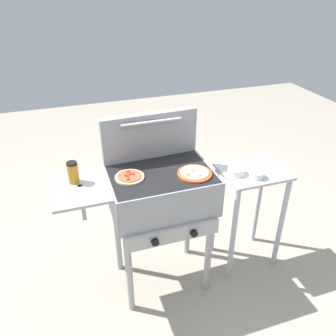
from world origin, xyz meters
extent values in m
plane|color=gray|center=(0.00, 0.00, 0.00)|extent=(8.00, 8.00, 0.00)
cube|color=gray|center=(0.00, 0.00, 0.78)|extent=(0.64, 0.48, 0.24)
cube|color=black|center=(0.00, 0.00, 0.90)|extent=(0.61, 0.46, 0.01)
cube|color=#A2A2A2|center=(-0.48, 0.00, 0.89)|extent=(0.32, 0.41, 0.02)
cube|color=#A2A2A2|center=(-0.48, 0.00, 0.78)|extent=(0.02, 0.02, 0.24)
cube|color=#A2A2A2|center=(0.00, -0.25, 0.61)|extent=(0.58, 0.02, 0.10)
cylinder|color=black|center=(-0.12, -0.28, 0.61)|extent=(0.04, 0.02, 0.04)
cylinder|color=black|center=(0.12, -0.28, 0.61)|extent=(0.04, 0.02, 0.04)
cylinder|color=#A2A2A2|center=(-0.27, -0.19, 0.33)|extent=(0.04, 0.04, 0.66)
cylinder|color=#A2A2A2|center=(0.27, -0.19, 0.33)|extent=(0.04, 0.04, 0.66)
cylinder|color=#A2A2A2|center=(-0.27, 0.19, 0.33)|extent=(0.04, 0.04, 0.66)
cylinder|color=#A2A2A2|center=(0.27, 0.19, 0.33)|extent=(0.04, 0.04, 0.66)
cube|color=gray|center=(0.00, 0.21, 1.05)|extent=(0.63, 0.08, 0.30)
cylinder|color=#B7B7BC|center=(0.00, 0.17, 1.16)|extent=(0.38, 0.02, 0.02)
cylinder|color=#C64723|center=(0.19, -0.09, 0.91)|extent=(0.21, 0.21, 0.01)
cylinder|color=#EDD17A|center=(0.19, -0.09, 0.92)|extent=(0.17, 0.17, 0.01)
sphere|color=#F2B68B|center=(0.14, -0.10, 0.92)|extent=(0.02, 0.02, 0.02)
sphere|color=#EBA767|center=(0.20, -0.14, 0.92)|extent=(0.02, 0.02, 0.02)
sphere|color=#BAD579|center=(0.13, -0.11, 0.92)|extent=(0.02, 0.02, 0.02)
sphere|color=#D2E65C|center=(0.18, -0.08, 0.92)|extent=(0.02, 0.02, 0.02)
cylinder|color=beige|center=(-0.19, -0.01, 0.91)|extent=(0.17, 0.17, 0.01)
cylinder|color=#D14C2D|center=(-0.19, -0.01, 0.92)|extent=(0.14, 0.14, 0.01)
sphere|color=#AF4B25|center=(-0.21, 0.00, 0.92)|extent=(0.02, 0.02, 0.02)
sphere|color=#BA422A|center=(-0.21, -0.05, 0.92)|extent=(0.02, 0.02, 0.02)
sphere|color=#BD4B25|center=(-0.19, 0.01, 0.92)|extent=(0.02, 0.02, 0.02)
sphere|color=red|center=(-0.21, -0.02, 0.92)|extent=(0.02, 0.02, 0.02)
sphere|color=#C44A2D|center=(-0.17, 0.00, 0.92)|extent=(0.02, 0.02, 0.02)
sphere|color=red|center=(-0.19, 0.03, 0.92)|extent=(0.03, 0.03, 0.03)
cylinder|color=#B77A1E|center=(-0.50, 0.05, 0.96)|extent=(0.06, 0.06, 0.12)
cylinder|color=black|center=(-0.50, 0.05, 1.02)|extent=(0.06, 0.06, 0.01)
cube|color=#B2B2B7|center=(0.66, 0.00, 0.78)|extent=(0.44, 0.36, 0.02)
cylinder|color=#B2B2B7|center=(0.47, -0.15, 0.39)|extent=(0.04, 0.04, 0.77)
cylinder|color=#B2B2B7|center=(0.85, -0.15, 0.39)|extent=(0.04, 0.04, 0.77)
cylinder|color=#B2B2B7|center=(0.47, 0.15, 0.39)|extent=(0.04, 0.04, 0.77)
cylinder|color=#B2B2B7|center=(0.85, 0.15, 0.39)|extent=(0.04, 0.04, 0.77)
cylinder|color=silver|center=(0.63, -0.09, 0.82)|extent=(0.09, 0.09, 0.04)
cylinder|color=#996B47|center=(0.63, -0.09, 0.81)|extent=(0.08, 0.08, 0.02)
cylinder|color=silver|center=(0.52, -0.01, 0.82)|extent=(0.12, 0.12, 0.04)
cylinder|color=beige|center=(0.52, -0.01, 0.81)|extent=(0.10, 0.10, 0.02)
camera|label=1|loc=(-0.52, -1.71, 1.96)|focal=36.68mm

